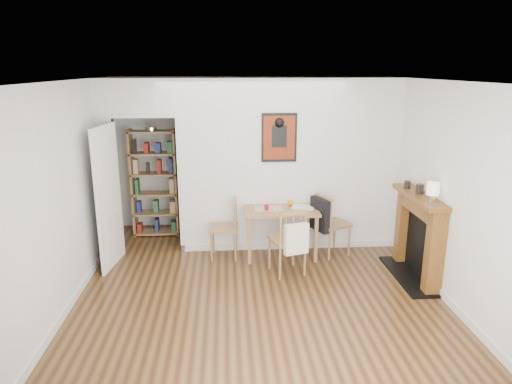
{
  "coord_description": "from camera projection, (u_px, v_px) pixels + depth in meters",
  "views": [
    {
      "loc": [
        -0.38,
        -5.27,
        2.75
      ],
      "look_at": [
        0.01,
        0.6,
        1.13
      ],
      "focal_mm": 32.0,
      "sensor_mm": 36.0,
      "label": 1
    }
  ],
  "objects": [
    {
      "name": "fireplace",
      "position": [
        419.0,
        234.0,
        6.04
      ],
      "size": [
        0.45,
        1.25,
        1.16
      ],
      "color": "brown",
      "rests_on": "ground"
    },
    {
      "name": "chair_left",
      "position": [
        224.0,
        229.0,
        6.72
      ],
      "size": [
        0.47,
        0.47,
        0.9
      ],
      "color": "#956A45",
      "rests_on": "ground"
    },
    {
      "name": "notebook",
      "position": [
        303.0,
        207.0,
        6.77
      ],
      "size": [
        0.38,
        0.33,
        0.02
      ],
      "primitive_type": "cube",
      "rotation": [
        0.0,
        0.0,
        -0.31
      ],
      "color": "silver",
      "rests_on": "dining_table"
    },
    {
      "name": "red_glass",
      "position": [
        267.0,
        207.0,
        6.62
      ],
      "size": [
        0.07,
        0.07,
        0.09
      ],
      "primitive_type": "cylinder",
      "color": "maroon",
      "rests_on": "dining_table"
    },
    {
      "name": "room_shell",
      "position": [
        259.0,
        168.0,
        6.78
      ],
      "size": [
        5.2,
        5.2,
        5.2
      ],
      "color": "silver",
      "rests_on": "ground"
    },
    {
      "name": "dining_table",
      "position": [
        281.0,
        214.0,
        6.74
      ],
      "size": [
        1.08,
        0.69,
        0.74
      ],
      "color": "#986D46",
      "rests_on": "ground"
    },
    {
      "name": "ceramic_jar_b",
      "position": [
        407.0,
        185.0,
        6.17
      ],
      "size": [
        0.08,
        0.08,
        0.11
      ],
      "primitive_type": "cylinder",
      "color": "black",
      "rests_on": "fireplace"
    },
    {
      "name": "placemat",
      "position": [
        269.0,
        208.0,
        6.71
      ],
      "size": [
        0.41,
        0.31,
        0.0
      ],
      "primitive_type": "cube",
      "rotation": [
        0.0,
        0.0,
        -0.04
      ],
      "color": "beige",
      "rests_on": "dining_table"
    },
    {
      "name": "ceramic_jar_a",
      "position": [
        420.0,
        189.0,
        5.92
      ],
      "size": [
        0.1,
        0.1,
        0.12
      ],
      "primitive_type": "cylinder",
      "color": "black",
      "rests_on": "fireplace"
    },
    {
      "name": "mantel_lamp",
      "position": [
        433.0,
        190.0,
        5.54
      ],
      "size": [
        0.15,
        0.15,
        0.24
      ],
      "color": "silver",
      "rests_on": "fireplace"
    },
    {
      "name": "chair_right",
      "position": [
        331.0,
        224.0,
        6.82
      ],
      "size": [
        0.66,
        0.62,
        0.94
      ],
      "color": "#956A45",
      "rests_on": "ground"
    },
    {
      "name": "orange_fruit",
      "position": [
        291.0,
        203.0,
        6.84
      ],
      "size": [
        0.09,
        0.09,
        0.09
      ],
      "primitive_type": "sphere",
      "color": "orange",
      "rests_on": "dining_table"
    },
    {
      "name": "bookshelf",
      "position": [
        155.0,
        184.0,
        7.55
      ],
      "size": [
        0.75,
        0.3,
        1.79
      ],
      "color": "#986D46",
      "rests_on": "ground"
    },
    {
      "name": "chair_front",
      "position": [
        288.0,
        240.0,
        6.19
      ],
      "size": [
        0.59,
        0.63,
        0.95
      ],
      "color": "#956A45",
      "rests_on": "ground"
    },
    {
      "name": "ground",
      "position": [
        258.0,
        290.0,
        5.82
      ],
      "size": [
        5.2,
        5.2,
        0.0
      ],
      "primitive_type": "plane",
      "color": "brown",
      "rests_on": "ground"
    }
  ]
}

